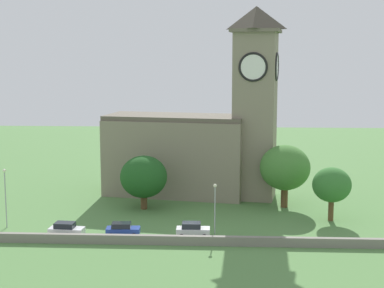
{
  "coord_description": "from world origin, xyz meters",
  "views": [
    {
      "loc": [
        3.86,
        -69.55,
        21.88
      ],
      "look_at": [
        -0.22,
        9.08,
        10.22
      ],
      "focal_mm": 55.0,
      "sensor_mm": 36.0,
      "label": 1
    }
  ],
  "objects_px": {
    "church": "(200,139)",
    "tree_by_tower": "(144,177)",
    "streetlamp_west_end": "(5,189)",
    "tree_churchyard": "(332,185)",
    "car_silver": "(193,230)",
    "streetlamp_west_mid": "(215,200)",
    "tree_riverside_east": "(285,168)",
    "car_white": "(66,230)",
    "car_blue": "(123,229)"
  },
  "relations": [
    {
      "from": "car_silver",
      "to": "car_blue",
      "type": "bearing_deg",
      "value": 179.84
    },
    {
      "from": "tree_riverside_east",
      "to": "tree_churchyard",
      "type": "distance_m",
      "value": 9.0
    },
    {
      "from": "car_blue",
      "to": "streetlamp_west_end",
      "type": "xyz_separation_m",
      "value": [
        -15.63,
        2.88,
        4.23
      ]
    },
    {
      "from": "car_blue",
      "to": "streetlamp_west_end",
      "type": "relative_size",
      "value": 0.55
    },
    {
      "from": "car_blue",
      "to": "tree_churchyard",
      "type": "xyz_separation_m",
      "value": [
        26.88,
        8.33,
        4.06
      ]
    },
    {
      "from": "car_white",
      "to": "car_silver",
      "type": "xyz_separation_m",
      "value": [
        15.53,
        0.63,
        0.02
      ]
    },
    {
      "from": "tree_riverside_east",
      "to": "tree_churchyard",
      "type": "height_order",
      "value": "tree_riverside_east"
    },
    {
      "from": "streetlamp_west_end",
      "to": "tree_by_tower",
      "type": "height_order",
      "value": "tree_by_tower"
    },
    {
      "from": "car_white",
      "to": "tree_riverside_east",
      "type": "height_order",
      "value": "tree_riverside_east"
    },
    {
      "from": "car_silver",
      "to": "tree_by_tower",
      "type": "bearing_deg",
      "value": 120.32
    },
    {
      "from": "tree_riverside_east",
      "to": "car_blue",
      "type": "bearing_deg",
      "value": -144.26
    },
    {
      "from": "church",
      "to": "tree_by_tower",
      "type": "bearing_deg",
      "value": -129.46
    },
    {
      "from": "car_white",
      "to": "streetlamp_west_mid",
      "type": "distance_m",
      "value": 18.65
    },
    {
      "from": "tree_churchyard",
      "to": "car_silver",
      "type": "bearing_deg",
      "value": -155.4
    },
    {
      "from": "church",
      "to": "car_white",
      "type": "bearing_deg",
      "value": -123.58
    },
    {
      "from": "streetlamp_west_mid",
      "to": "tree_churchyard",
      "type": "bearing_deg",
      "value": 24.01
    },
    {
      "from": "car_blue",
      "to": "tree_riverside_east",
      "type": "relative_size",
      "value": 0.46
    },
    {
      "from": "car_blue",
      "to": "church",
      "type": "bearing_deg",
      "value": 69.25
    },
    {
      "from": "streetlamp_west_end",
      "to": "tree_churchyard",
      "type": "height_order",
      "value": "streetlamp_west_end"
    },
    {
      "from": "car_silver",
      "to": "tree_riverside_east",
      "type": "height_order",
      "value": "tree_riverside_east"
    },
    {
      "from": "streetlamp_west_mid",
      "to": "tree_riverside_east",
      "type": "xyz_separation_m",
      "value": [
        10.03,
        13.98,
        1.54
      ]
    },
    {
      "from": "car_white",
      "to": "car_blue",
      "type": "distance_m",
      "value": 6.92
    },
    {
      "from": "car_blue",
      "to": "car_silver",
      "type": "bearing_deg",
      "value": -0.16
    },
    {
      "from": "streetlamp_west_mid",
      "to": "car_white",
      "type": "bearing_deg",
      "value": -173.56
    },
    {
      "from": "church",
      "to": "streetlamp_west_mid",
      "type": "height_order",
      "value": "church"
    },
    {
      "from": "tree_churchyard",
      "to": "tree_riverside_east",
      "type": "bearing_deg",
      "value": 128.05
    },
    {
      "from": "streetlamp_west_mid",
      "to": "tree_by_tower",
      "type": "relative_size",
      "value": 0.82
    },
    {
      "from": "streetlamp_west_mid",
      "to": "tree_churchyard",
      "type": "height_order",
      "value": "tree_churchyard"
    },
    {
      "from": "car_silver",
      "to": "streetlamp_west_end",
      "type": "relative_size",
      "value": 0.53
    },
    {
      "from": "car_blue",
      "to": "tree_churchyard",
      "type": "distance_m",
      "value": 28.43
    },
    {
      "from": "church",
      "to": "streetlamp_west_mid",
      "type": "distance_m",
      "value": 21.91
    },
    {
      "from": "tree_churchyard",
      "to": "car_white",
      "type": "bearing_deg",
      "value": -165.1
    },
    {
      "from": "tree_riverside_east",
      "to": "tree_churchyard",
      "type": "relative_size",
      "value": 1.26
    },
    {
      "from": "tree_by_tower",
      "to": "car_white",
      "type": "bearing_deg",
      "value": -119.11
    },
    {
      "from": "church",
      "to": "tree_riverside_east",
      "type": "xyz_separation_m",
      "value": [
        12.79,
        -7.25,
        -3.12
      ]
    },
    {
      "from": "streetlamp_west_end",
      "to": "tree_churchyard",
      "type": "xyz_separation_m",
      "value": [
        42.51,
        5.45,
        -0.17
      ]
    },
    {
      "from": "tree_riverside_east",
      "to": "car_silver",
      "type": "bearing_deg",
      "value": -129.56
    },
    {
      "from": "church",
      "to": "streetlamp_west_end",
      "type": "xyz_separation_m",
      "value": [
        -24.2,
        -19.75,
        -3.91
      ]
    },
    {
      "from": "car_blue",
      "to": "tree_by_tower",
      "type": "height_order",
      "value": "tree_by_tower"
    },
    {
      "from": "car_white",
      "to": "streetlamp_west_end",
      "type": "relative_size",
      "value": 0.56
    },
    {
      "from": "streetlamp_west_end",
      "to": "tree_churchyard",
      "type": "distance_m",
      "value": 42.86
    },
    {
      "from": "car_white",
      "to": "tree_churchyard",
      "type": "height_order",
      "value": "tree_churchyard"
    },
    {
      "from": "streetlamp_west_end",
      "to": "tree_riverside_east",
      "type": "distance_m",
      "value": 39.05
    },
    {
      "from": "streetlamp_west_end",
      "to": "tree_riverside_east",
      "type": "bearing_deg",
      "value": 18.66
    },
    {
      "from": "car_blue",
      "to": "tree_riverside_east",
      "type": "distance_m",
      "value": 26.8
    },
    {
      "from": "streetlamp_west_end",
      "to": "car_silver",
      "type": "bearing_deg",
      "value": -6.82
    },
    {
      "from": "tree_by_tower",
      "to": "tree_churchyard",
      "type": "distance_m",
      "value": 26.48
    },
    {
      "from": "church",
      "to": "tree_riverside_east",
      "type": "distance_m",
      "value": 15.03
    },
    {
      "from": "car_white",
      "to": "car_silver",
      "type": "relative_size",
      "value": 1.06
    },
    {
      "from": "car_silver",
      "to": "streetlamp_west_mid",
      "type": "relative_size",
      "value": 0.64
    }
  ]
}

